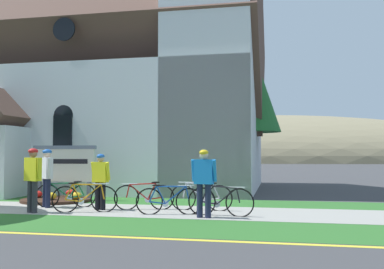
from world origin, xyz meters
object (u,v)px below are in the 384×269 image
Objects in this scene: bicycle_black at (144,197)px; cyclist_in_green_jersey at (47,173)px; bicycle_orange at (84,198)px; bicycle_white at (220,201)px; cyclist_in_orange_jersey at (204,178)px; bicycle_silver at (66,195)px; cyclist_in_red_jersey at (100,178)px; roadside_conifer at (250,86)px; bicycle_yellow at (201,197)px; church_sign at (64,165)px; bicycle_red at (169,200)px; cyclist_in_blue_jersey at (33,175)px.

bicycle_black is 3.05m from cyclist_in_green_jersey.
bicycle_orange is 3.72m from bicycle_white.
bicycle_orange is 1.00× the size of cyclist_in_green_jersey.
bicycle_silver is at bearing 163.13° from cyclist_in_orange_jersey.
cyclist_in_orange_jersey is (-0.35, -0.42, 0.61)m from bicycle_white.
cyclist_in_red_jersey is 0.23× the size of roadside_conifer.
cyclist_in_red_jersey is 3.27m from cyclist_in_orange_jersey.
bicycle_yellow is at bearing 8.78° from cyclist_in_red_jersey.
cyclist_in_orange_jersey is at bearing -129.90° from bicycle_white.
cyclist_in_green_jersey is (-4.92, 1.12, 0.02)m from cyclist_in_orange_jersey.
bicycle_white is 0.25× the size of roadside_conifer.
bicycle_orange is 1.08× the size of cyclist_in_red_jersey.
cyclist_in_red_jersey is at bearing 67.08° from bicycle_orange.
roadside_conifer is (2.49, 8.01, 4.36)m from bicycle_black.
bicycle_silver is (-1.04, 0.95, -0.01)m from bicycle_orange.
cyclist_in_red_jersey is 0.94× the size of cyclist_in_orange_jersey.
bicycle_yellow is 1.53m from cyclist_in_orange_jersey.
bicycle_orange is 0.79m from cyclist_in_red_jersey.
cyclist_in_green_jersey is (-4.61, -0.25, 0.64)m from bicycle_yellow.
bicycle_silver is 1.08× the size of cyclist_in_red_jersey.
cyclist_in_green_jersey is at bearing -123.90° from roadside_conifer.
cyclist_in_red_jersey is (-2.83, -0.44, 0.54)m from bicycle_yellow.
church_sign reaches higher than cyclist_in_green_jersey.
bicycle_silver is at bearing 178.13° from bicycle_black.
bicycle_red is at bearing -15.16° from bicycle_silver.
bicycle_black is (3.51, -1.93, -0.84)m from church_sign.
bicycle_red is (2.37, 0.03, -0.01)m from bicycle_orange.
bicycle_white is 1.02× the size of cyclist_in_orange_jersey.
bicycle_red is 1.35m from bicycle_white.
cyclist_in_blue_jersey reaches higher than bicycle_yellow.
bicycle_white reaches higher than bicycle_red.
bicycle_orange is 2.37m from bicycle_red.
roadside_conifer is at bearing 56.10° from cyclist_in_green_jersey.
bicycle_black is (-1.63, -0.11, -0.01)m from bicycle_yellow.
church_sign is 5.52m from bicycle_yellow.
church_sign is 3.24m from cyclist_in_red_jersey.
cyclist_in_green_jersey is at bearing -75.50° from church_sign.
bicycle_yellow is 1.15m from bicycle_white.
bicycle_orange reaches higher than bicycle_red.
roadside_conifer is at bearing 72.70° from bicycle_black.
cyclist_in_orange_jersey is 0.25× the size of roadside_conifer.
bicycle_orange is 1.67m from bicycle_black.
bicycle_white is at bearing 0.38° from bicycle_red.
church_sign is 4.09m from bicycle_black.
bicycle_white is at bearing 50.10° from cyclist_in_orange_jersey.
bicycle_silver is at bearing 23.15° from cyclist_in_green_jersey.
bicycle_black is 0.97× the size of bicycle_white.
bicycle_red is at bearing -99.98° from roadside_conifer.
bicycle_silver is 0.99× the size of cyclist_in_green_jersey.
bicycle_white is at bearing -8.19° from cyclist_in_red_jersey.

